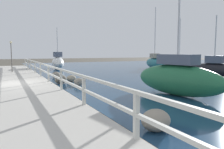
% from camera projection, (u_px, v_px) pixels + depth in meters
% --- Properties ---
extents(ground_plane, '(120.00, 120.00, 0.00)m').
position_uv_depth(ground_plane, '(11.00, 89.00, 12.23)').
color(ground_plane, '#4C473D').
extents(dock_walkway, '(4.32, 36.00, 0.28)m').
position_uv_depth(dock_walkway, '(11.00, 86.00, 12.22)').
color(dock_walkway, beige).
rests_on(dock_walkway, ground).
extents(railing, '(0.10, 32.50, 0.99)m').
position_uv_depth(railing, '(48.00, 70.00, 13.04)').
color(railing, silver).
rests_on(railing, dock_walkway).
extents(boulder_mid_strip, '(0.77, 0.69, 0.58)m').
position_uv_depth(boulder_mid_strip, '(156.00, 120.00, 5.59)').
color(boulder_mid_strip, gray).
rests_on(boulder_mid_strip, ground).
extents(boulder_far_strip, '(0.62, 0.56, 0.47)m').
position_uv_depth(boulder_far_strip, '(79.00, 82.00, 13.32)').
color(boulder_far_strip, gray).
rests_on(boulder_far_strip, ground).
extents(boulder_upstream, '(0.64, 0.58, 0.48)m').
position_uv_depth(boulder_upstream, '(71.00, 78.00, 14.97)').
color(boulder_upstream, gray).
rests_on(boulder_upstream, ground).
extents(boulder_water_edge, '(0.77, 0.70, 0.58)m').
position_uv_depth(boulder_water_edge, '(61.00, 79.00, 14.16)').
color(boulder_water_edge, '#666056').
rests_on(boulder_water_edge, ground).
extents(boulder_downstream, '(0.66, 0.59, 0.49)m').
position_uv_depth(boulder_downstream, '(56.00, 75.00, 17.31)').
color(boulder_downstream, gray).
rests_on(boulder_downstream, ground).
extents(dock_lamp, '(0.20, 0.20, 2.73)m').
position_uv_depth(dock_lamp, '(11.00, 52.00, 19.06)').
color(dock_lamp, '#514C47').
rests_on(dock_lamp, dock_walkway).
extents(sailboat_green, '(1.99, 4.88, 5.57)m').
position_uv_depth(sailboat_green, '(177.00, 78.00, 10.22)').
color(sailboat_green, '#236B42').
rests_on(sailboat_green, water_surface).
extents(sailboat_teal, '(2.56, 5.63, 7.51)m').
position_uv_depth(sailboat_teal, '(155.00, 62.00, 27.28)').
color(sailboat_teal, '#1E707A').
rests_on(sailboat_teal, water_surface).
extents(sailboat_black, '(2.49, 4.51, 5.01)m').
position_uv_depth(sailboat_black, '(214.00, 69.00, 18.03)').
color(sailboat_black, black).
rests_on(sailboat_black, water_surface).
extents(sailboat_white, '(1.90, 5.37, 5.05)m').
position_uv_depth(sailboat_white, '(58.00, 62.00, 26.88)').
color(sailboat_white, white).
rests_on(sailboat_white, water_surface).
extents(sailboat_red, '(1.19, 3.65, 6.93)m').
position_uv_depth(sailboat_red, '(179.00, 61.00, 32.08)').
color(sailboat_red, red).
rests_on(sailboat_red, water_surface).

